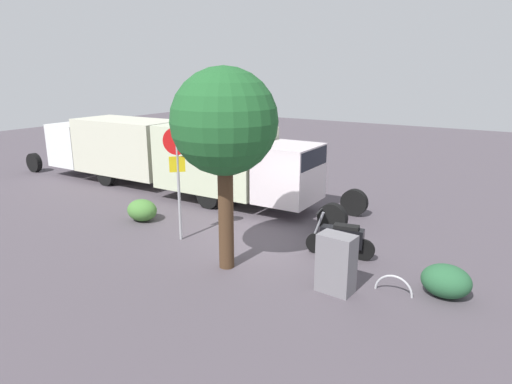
{
  "coord_description": "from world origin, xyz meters",
  "views": [
    {
      "loc": [
        -6.04,
        10.18,
        4.78
      ],
      "look_at": [
        0.96,
        -0.93,
        1.18
      ],
      "focal_mm": 31.67,
      "sensor_mm": 36.0,
      "label": 1
    }
  ],
  "objects_px": {
    "box_truck_far": "(112,145)",
    "motorcycle": "(341,238)",
    "bike_rack_hoop": "(393,293)",
    "street_tree": "(224,124)",
    "box_truck_near": "(237,162)",
    "utility_cabinet": "(336,263)",
    "stop_sign": "(177,166)"
  },
  "relations": [
    {
      "from": "bike_rack_hoop",
      "to": "motorcycle",
      "type": "bearing_deg",
      "value": -35.79
    },
    {
      "from": "box_truck_near",
      "to": "motorcycle",
      "type": "distance_m",
      "value": 5.69
    },
    {
      "from": "box_truck_near",
      "to": "utility_cabinet",
      "type": "bearing_deg",
      "value": -38.52
    },
    {
      "from": "street_tree",
      "to": "bike_rack_hoop",
      "type": "bearing_deg",
      "value": -167.95
    },
    {
      "from": "box_truck_far",
      "to": "street_tree",
      "type": "xyz_separation_m",
      "value": [
        -9.67,
        4.82,
        2.02
      ]
    },
    {
      "from": "utility_cabinet",
      "to": "box_truck_far",
      "type": "bearing_deg",
      "value": -20.22
    },
    {
      "from": "box_truck_near",
      "to": "stop_sign",
      "type": "xyz_separation_m",
      "value": [
        -0.63,
        3.79,
        0.6
      ]
    },
    {
      "from": "motorcycle",
      "to": "bike_rack_hoop",
      "type": "height_order",
      "value": "motorcycle"
    },
    {
      "from": "stop_sign",
      "to": "utility_cabinet",
      "type": "relative_size",
      "value": 2.44
    },
    {
      "from": "street_tree",
      "to": "box_truck_near",
      "type": "bearing_deg",
      "value": -58.28
    },
    {
      "from": "motorcycle",
      "to": "box_truck_near",
      "type": "bearing_deg",
      "value": -36.56
    },
    {
      "from": "motorcycle",
      "to": "bike_rack_hoop",
      "type": "distance_m",
      "value": 2.21
    },
    {
      "from": "utility_cabinet",
      "to": "bike_rack_hoop",
      "type": "distance_m",
      "value": 1.44
    },
    {
      "from": "utility_cabinet",
      "to": "motorcycle",
      "type": "bearing_deg",
      "value": -71.62
    },
    {
      "from": "box_truck_far",
      "to": "bike_rack_hoop",
      "type": "xyz_separation_m",
      "value": [
        -13.58,
        3.98,
        -1.54
      ]
    },
    {
      "from": "street_tree",
      "to": "box_truck_far",
      "type": "bearing_deg",
      "value": -26.49
    },
    {
      "from": "stop_sign",
      "to": "utility_cabinet",
      "type": "height_order",
      "value": "stop_sign"
    },
    {
      "from": "box_truck_far",
      "to": "bike_rack_hoop",
      "type": "relative_size",
      "value": 9.56
    },
    {
      "from": "box_truck_near",
      "to": "motorcycle",
      "type": "bearing_deg",
      "value": -27.26
    },
    {
      "from": "box_truck_near",
      "to": "utility_cabinet",
      "type": "xyz_separation_m",
      "value": [
        -5.62,
        4.36,
        -0.89
      ]
    },
    {
      "from": "motorcycle",
      "to": "bike_rack_hoop",
      "type": "bearing_deg",
      "value": 134.14
    },
    {
      "from": "utility_cabinet",
      "to": "bike_rack_hoop",
      "type": "height_order",
      "value": "utility_cabinet"
    },
    {
      "from": "motorcycle",
      "to": "street_tree",
      "type": "bearing_deg",
      "value": 33.91
    },
    {
      "from": "stop_sign",
      "to": "street_tree",
      "type": "distance_m",
      "value": 2.73
    },
    {
      "from": "stop_sign",
      "to": "motorcycle",
      "type": "bearing_deg",
      "value": -163.47
    },
    {
      "from": "street_tree",
      "to": "utility_cabinet",
      "type": "xyz_separation_m",
      "value": [
        -2.79,
        -0.23,
        -2.89
      ]
    },
    {
      "from": "box_truck_far",
      "to": "motorcycle",
      "type": "distance_m",
      "value": 12.19
    },
    {
      "from": "box_truck_far",
      "to": "motorcycle",
      "type": "bearing_deg",
      "value": 166.3
    },
    {
      "from": "box_truck_far",
      "to": "motorcycle",
      "type": "relative_size",
      "value": 4.51
    },
    {
      "from": "bike_rack_hoop",
      "to": "box_truck_far",
      "type": "bearing_deg",
      "value": -16.35
    },
    {
      "from": "bike_rack_hoop",
      "to": "stop_sign",
      "type": "bearing_deg",
      "value": 0.4
    },
    {
      "from": "motorcycle",
      "to": "utility_cabinet",
      "type": "relative_size",
      "value": 1.35
    }
  ]
}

